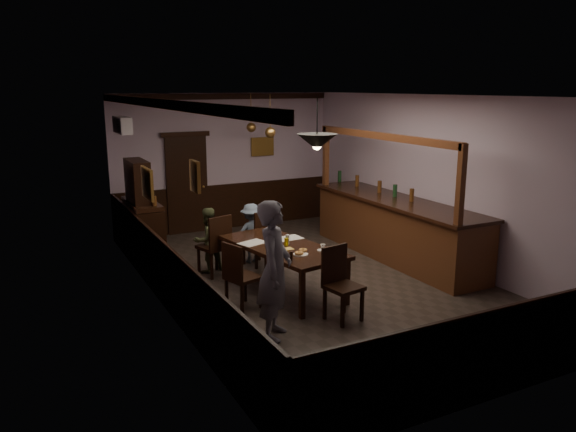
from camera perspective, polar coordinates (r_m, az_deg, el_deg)
room at (r=8.98m, az=2.64°, el=2.50°), size 5.01×8.01×3.01m
dining_table at (r=8.68m, az=-0.58°, el=-3.39°), size 1.37×2.34×0.75m
chair_far_left at (r=9.50m, az=-7.28°, el=-2.74°), size 0.56×0.56×1.05m
chair_far_right at (r=9.96m, az=-2.81°, el=-2.00°), size 0.54×0.54×1.02m
chair_near at (r=7.75m, az=5.27°, el=-6.47°), size 0.51×0.51×1.02m
chair_side at (r=8.06m, az=-5.03°, el=-5.82°), size 0.54×0.54×0.99m
person_standing at (r=7.06m, az=-1.38°, el=-5.53°), size 0.73×0.78×1.79m
person_seated_left at (r=9.74m, az=-8.17°, el=-2.43°), size 0.64×0.56×1.13m
person_seated_right at (r=10.19m, az=-3.74°, el=-1.74°), size 0.73×0.46×1.09m
newspaper_left at (r=8.79m, az=-3.59°, el=-2.74°), size 0.49×0.42×0.01m
newspaper_right at (r=9.04m, az=0.08°, el=-2.27°), size 0.44×0.33×0.01m
napkin at (r=8.47m, az=-0.01°, el=-3.34°), size 0.17×0.17×0.00m
saucer at (r=8.40m, az=3.48°, el=-3.49°), size 0.15×0.15×0.01m
coffee_cup at (r=8.43m, az=3.56°, el=-3.12°), size 0.09×0.09×0.07m
pastry_plate at (r=8.18m, az=1.31°, el=-3.91°), size 0.22×0.22×0.01m
pastry_ring_a at (r=8.14m, az=1.13°, el=-3.79°), size 0.13×0.13×0.04m
pastry_ring_b at (r=8.29m, az=1.53°, el=-3.48°), size 0.13×0.13×0.04m
soda_can at (r=8.62m, az=-0.17°, el=-2.65°), size 0.07×0.07×0.12m
beer_glass at (r=8.54m, az=-1.84°, el=-2.53°), size 0.06×0.06×0.20m
water_glass at (r=8.70m, az=-0.06°, el=-2.39°), size 0.06×0.06×0.15m
pepper_mill at (r=7.86m, az=0.33°, el=-4.13°), size 0.04×0.04×0.14m
sideboard at (r=10.67m, az=-14.60°, el=-0.37°), size 0.50×1.40×1.85m
bar_counter at (r=10.61m, az=10.84°, el=-1.07°), size 0.97×4.18×2.34m
door_back at (r=12.31m, az=-10.22°, el=3.08°), size 0.90×0.06×2.10m
ac_unit at (r=10.78m, az=-16.49°, el=8.86°), size 0.20×0.85×0.30m
picture_left_small at (r=6.44m, az=-9.43°, el=3.99°), size 0.04×0.28×0.36m
picture_left_large at (r=8.80m, az=-14.10°, el=3.23°), size 0.04×0.62×0.48m
picture_back at (r=12.84m, az=-2.61°, el=7.06°), size 0.55×0.04×0.42m
pendant_iron at (r=7.73m, az=2.96°, el=7.52°), size 0.56×0.56×0.71m
pendant_brass_mid at (r=10.54m, az=-1.81°, el=8.47°), size 0.20×0.20×0.81m
pendant_brass_far at (r=11.86m, az=-3.76°, el=8.96°), size 0.20×0.20×0.81m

